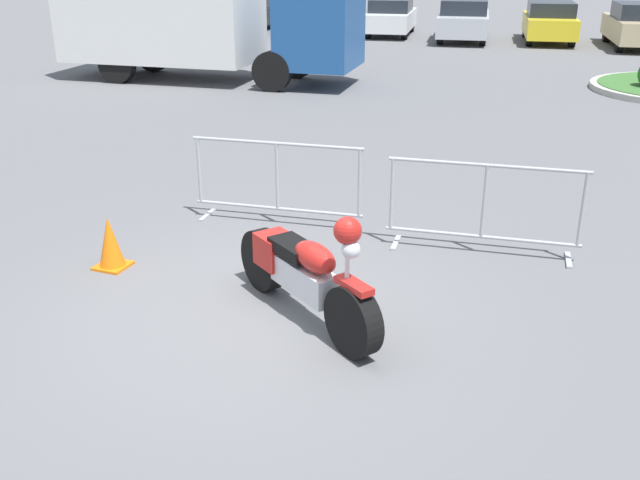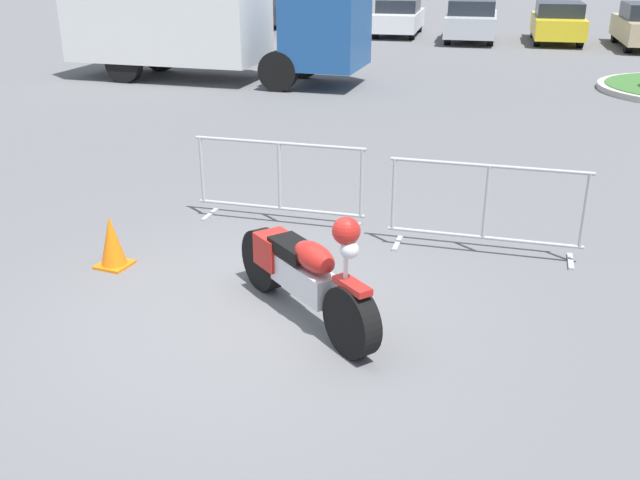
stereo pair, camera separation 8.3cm
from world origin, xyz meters
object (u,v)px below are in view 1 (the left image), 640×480
(parked_car_black, at_px, (252,13))
(parked_car_white, at_px, (391,17))
(motorcycle, at_px, (304,273))
(crowd_barrier_near, at_px, (277,182))
(pedestrian, at_px, (227,33))
(parked_car_blue, at_px, (315,14))
(crowd_barrier_far, at_px, (484,208))
(traffic_cone, at_px, (110,243))
(box_truck, at_px, (192,15))
(parked_car_silver, at_px, (464,20))
(parked_car_tan, at_px, (639,25))
(parked_car_yellow, at_px, (549,22))

(parked_car_black, bearing_deg, parked_car_white, -97.34)
(motorcycle, relative_size, crowd_barrier_near, 0.87)
(parked_car_black, xyz_separation_m, pedestrian, (3.68, -8.91, 0.23))
(parked_car_blue, bearing_deg, crowd_barrier_far, -162.45)
(crowd_barrier_far, distance_m, parked_car_black, 24.12)
(pedestrian, bearing_deg, parked_car_black, 97.56)
(parked_car_blue, distance_m, traffic_cone, 22.74)
(crowd_barrier_near, bearing_deg, pedestrian, 121.09)
(parked_car_black, relative_size, traffic_cone, 7.20)
(pedestrian, relative_size, traffic_cone, 2.86)
(box_truck, height_order, parked_car_silver, box_truck)
(parked_car_black, bearing_deg, motorcycle, -161.59)
(box_truck, distance_m, parked_car_blue, 11.21)
(parked_car_black, bearing_deg, crowd_barrier_far, -156.46)
(crowd_barrier_near, xyz_separation_m, parked_car_white, (-4.53, 20.47, 0.15))
(motorcycle, xyz_separation_m, parked_car_tan, (3.17, 22.22, 0.29))
(parked_car_black, xyz_separation_m, traffic_cone, (9.39, -22.16, -0.41))
(parked_car_silver, bearing_deg, box_truck, 146.69)
(box_truck, relative_size, parked_car_tan, 1.70)
(pedestrian, bearing_deg, crowd_barrier_near, -73.81)
(parked_car_blue, bearing_deg, motorcycle, -167.60)
(motorcycle, relative_size, parked_car_white, 0.44)
(crowd_barrier_far, height_order, parked_car_white, parked_car_white)
(parked_car_blue, bearing_deg, parked_car_tan, -98.78)
(parked_car_white, bearing_deg, crowd_barrier_far, -170.20)
(crowd_barrier_far, distance_m, parked_car_blue, 22.33)
(parked_car_white, relative_size, parked_car_yellow, 0.97)
(motorcycle, relative_size, parked_car_yellow, 0.43)
(motorcycle, bearing_deg, crowd_barrier_near, 154.88)
(box_truck, height_order, parked_car_white, box_truck)
(motorcycle, bearing_deg, pedestrian, 155.47)
(parked_car_yellow, height_order, parked_car_tan, parked_car_tan)
(traffic_cone, bearing_deg, box_truck, 116.33)
(crowd_barrier_far, relative_size, traffic_cone, 3.71)
(parked_car_silver, distance_m, traffic_cone, 21.71)
(parked_car_yellow, bearing_deg, crowd_barrier_near, 166.60)
(crowd_barrier_far, bearing_deg, parked_car_black, 122.88)
(box_truck, height_order, parked_car_black, box_truck)
(motorcycle, distance_m, parked_car_yellow, 22.71)
(parked_car_white, bearing_deg, traffic_cone, 179.29)
(parked_car_yellow, distance_m, parked_car_tan, 3.04)
(crowd_barrier_far, bearing_deg, parked_car_tan, 84.61)
(motorcycle, distance_m, box_truck, 13.47)
(crowd_barrier_far, relative_size, parked_car_tan, 0.47)
(crowd_barrier_far, xyz_separation_m, parked_car_silver, (-4.10, 19.80, 0.20))
(crowd_barrier_far, bearing_deg, pedestrian, 129.67)
(parked_car_white, xyz_separation_m, traffic_cone, (3.39, -22.37, -0.41))
(crowd_barrier_far, xyz_separation_m, parked_car_black, (-13.09, 20.26, 0.14))
(parked_car_white, distance_m, traffic_cone, 22.63)
(motorcycle, bearing_deg, parked_car_black, 152.25)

